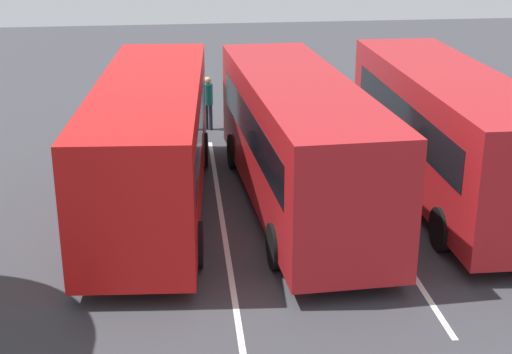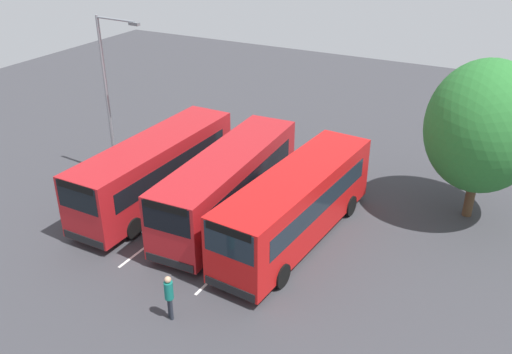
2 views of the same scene
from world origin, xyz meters
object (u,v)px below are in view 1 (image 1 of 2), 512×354
Objects in this scene: bus_center_left at (298,139)px; bus_far_left at (447,129)px; bus_center_right at (151,140)px; pedestrian at (208,99)px.

bus_far_left is at bearing -87.31° from bus_center_left.
bus_center_left is at bearing 95.94° from bus_far_left.
bus_far_left and bus_center_right have the same top height.
bus_center_left is 0.99× the size of bus_center_right.
bus_far_left is 8.83m from pedestrian.
bus_far_left is 3.92m from bus_center_left.
pedestrian is at bearing -10.27° from bus_center_right.
bus_far_left is 1.00× the size of bus_center_left.
bus_far_left is 5.60× the size of pedestrian.
bus_center_right is at bearing 91.03° from bus_far_left.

